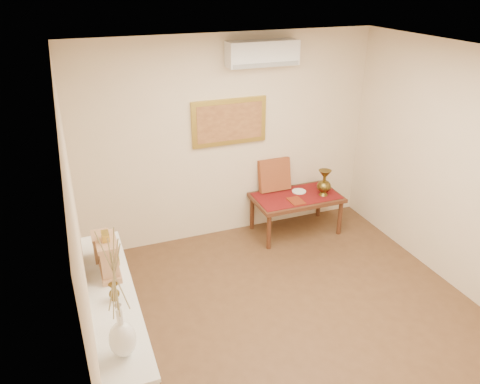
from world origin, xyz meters
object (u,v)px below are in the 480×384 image
white_vase (117,297)px  display_ledge (118,340)px  mantel_clock (108,256)px  wooden_chest (102,246)px  brass_urn_tall (324,180)px  low_table (296,200)px

white_vase → display_ledge: white_vase is taller
display_ledge → mantel_clock: 0.72m
mantel_clock → wooden_chest: 0.29m
brass_urn_tall → white_vase: bearing=-140.6°
wooden_chest → low_table: wooden_chest is taller
wooden_chest → mantel_clock: bearing=-84.1°
white_vase → brass_urn_tall: 3.98m
brass_urn_tall → low_table: 0.47m
brass_urn_tall → wooden_chest: (-3.03, -1.20, 0.32)m
white_vase → low_table: bearing=44.1°
brass_urn_tall → wooden_chest: size_ratio=1.81×
display_ledge → mantel_clock: bearing=84.3°
white_vase → wooden_chest: (-0.00, 1.28, -0.36)m
wooden_chest → display_ledge: bearing=-89.9°
low_table → display_ledge: bearing=-144.9°
mantel_clock → wooden_chest: mantel_clock is taller
brass_urn_tall → display_ledge: 3.52m
white_vase → wooden_chest: size_ratio=3.98×
white_vase → brass_urn_tall: size_ratio=2.20×
mantel_clock → wooden_chest: bearing=95.9°
display_ledge → wooden_chest: 0.84m
mantel_clock → low_table: bearing=31.0°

